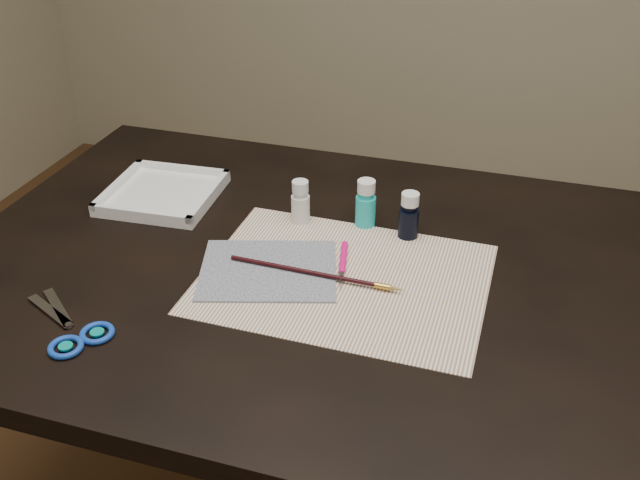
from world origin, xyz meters
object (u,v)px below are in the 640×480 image
(paper, at_px, (344,278))
(paint_bottle_navy, at_px, (409,215))
(scissors, at_px, (59,322))
(palette_tray, at_px, (163,192))
(canvas, at_px, (268,270))
(paint_bottle_white, at_px, (300,202))
(paint_bottle_cyan, at_px, (366,203))

(paper, xyz_separation_m, paint_bottle_navy, (0.08, 0.16, 0.04))
(scissors, bearing_deg, palette_tray, -59.39)
(palette_tray, bearing_deg, paper, -21.51)
(canvas, distance_m, paint_bottle_navy, 0.28)
(paper, xyz_separation_m, palette_tray, (-0.43, 0.17, 0.01))
(paper, distance_m, canvas, 0.13)
(paint_bottle_white, xyz_separation_m, paint_bottle_cyan, (0.12, 0.02, 0.00))
(canvas, height_order, paint_bottle_cyan, paint_bottle_cyan)
(canvas, relative_size, scissors, 1.13)
(paint_bottle_navy, distance_m, scissors, 0.62)
(canvas, height_order, palette_tray, palette_tray)
(paint_bottle_navy, bearing_deg, palette_tray, 179.67)
(scissors, height_order, palette_tray, palette_tray)
(paint_bottle_cyan, xyz_separation_m, scissors, (-0.38, -0.43, -0.04))
(paint_bottle_cyan, xyz_separation_m, paint_bottle_navy, (0.09, -0.02, -0.00))
(scissors, xyz_separation_m, palette_tray, (-0.04, 0.41, 0.01))
(canvas, bearing_deg, paint_bottle_navy, 41.62)
(paint_bottle_navy, bearing_deg, paper, -114.53)
(canvas, height_order, paint_bottle_navy, paint_bottle_navy)
(paper, relative_size, paint_bottle_cyan, 5.07)
(paint_bottle_white, bearing_deg, paint_bottle_cyan, 11.41)
(paint_bottle_white, height_order, paint_bottle_cyan, paint_bottle_cyan)
(paper, relative_size, palette_tray, 2.24)
(paper, distance_m, paint_bottle_cyan, 0.19)
(paper, relative_size, paint_bottle_navy, 5.25)
(paint_bottle_cyan, bearing_deg, paper, -86.81)
(paint_bottle_cyan, height_order, paint_bottle_navy, paint_bottle_cyan)
(paint_bottle_white, bearing_deg, paper, -50.73)
(paint_bottle_white, relative_size, palette_tray, 0.41)
(paper, xyz_separation_m, paint_bottle_cyan, (-0.01, 0.18, 0.05))
(paper, bearing_deg, paint_bottle_navy, 65.47)
(canvas, xyz_separation_m, paint_bottle_navy, (0.21, 0.18, 0.04))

